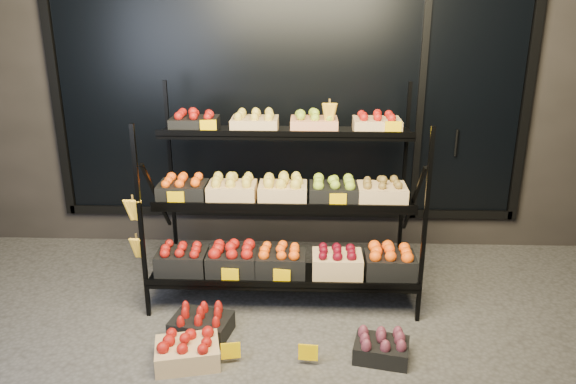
{
  "coord_description": "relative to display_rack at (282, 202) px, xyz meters",
  "views": [
    {
      "loc": [
        0.18,
        -3.55,
        2.31
      ],
      "look_at": [
        0.03,
        0.55,
        0.89
      ],
      "focal_mm": 35.0,
      "sensor_mm": 36.0,
      "label": 1
    }
  ],
  "objects": [
    {
      "name": "tag_floor_a",
      "position": [
        -0.3,
        -1.0,
        -0.73
      ],
      "size": [
        0.13,
        0.01,
        0.12
      ],
      "primitive_type": "cube",
      "color": "#EAB300",
      "rests_on": "ground"
    },
    {
      "name": "floor_crate_right",
      "position": [
        0.71,
        -0.9,
        -0.7
      ],
      "size": [
        0.41,
        0.33,
        0.19
      ],
      "rotation": [
        0.0,
        0.0,
        -0.21
      ],
      "color": "black",
      "rests_on": "ground"
    },
    {
      "name": "ground",
      "position": [
        0.01,
        -0.6,
        -0.79
      ],
      "size": [
        24.0,
        24.0,
        0.0
      ],
      "primitive_type": "plane",
      "color": "#514F4C",
      "rests_on": "ground"
    },
    {
      "name": "tag_floor_b",
      "position": [
        0.21,
        -1.0,
        -0.73
      ],
      "size": [
        0.13,
        0.01,
        0.12
      ],
      "primitive_type": "cube",
      "color": "#EAB300",
      "rests_on": "ground"
    },
    {
      "name": "building",
      "position": [
        0.01,
        1.99,
        0.96
      ],
      "size": [
        6.0,
        2.08,
        3.5
      ],
      "color": "#2D2826",
      "rests_on": "ground"
    },
    {
      "name": "display_rack",
      "position": [
        0.0,
        0.0,
        0.0
      ],
      "size": [
        2.18,
        1.02,
        1.66
      ],
      "color": "black",
      "rests_on": "ground"
    },
    {
      "name": "floor_crate_midleft",
      "position": [
        -0.56,
        -0.66,
        -0.69
      ],
      "size": [
        0.46,
        0.38,
        0.21
      ],
      "rotation": [
        0.0,
        0.0,
        -0.21
      ],
      "color": "black",
      "rests_on": "ground"
    },
    {
      "name": "floor_crate_left",
      "position": [
        -0.59,
        -1.0,
        -0.69
      ],
      "size": [
        0.47,
        0.39,
        0.21
      ],
      "rotation": [
        0.0,
        0.0,
        0.22
      ],
      "color": "#DDB77F",
      "rests_on": "ground"
    }
  ]
}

